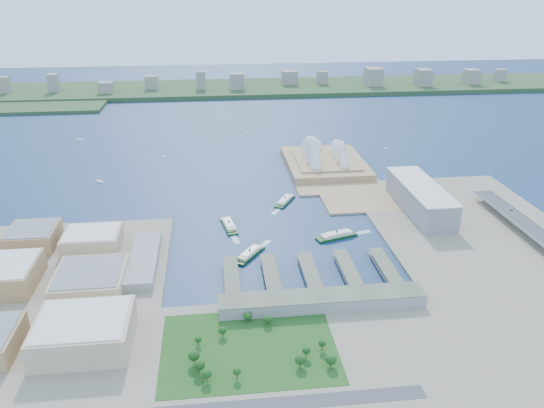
{
  "coord_description": "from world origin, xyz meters",
  "views": [
    {
      "loc": [
        -82.87,
        -561.25,
        294.81
      ],
      "look_at": [
        -7.9,
        87.89,
        18.0
      ],
      "focal_mm": 35.0,
      "sensor_mm": 36.0,
      "label": 1
    }
  ],
  "objects": [
    {
      "name": "toaster_building",
      "position": [
        195.0,
        80.0,
        20.5
      ],
      "size": [
        45.0,
        155.0,
        35.0
      ],
      "primitive_type": "cube",
      "color": "gray",
      "rests_on": "east_land"
    },
    {
      "name": "park",
      "position": [
        -60.0,
        -190.0,
        11.0
      ],
      "size": [
        150.0,
        110.0,
        16.0
      ],
      "primitive_type": null,
      "color": "#194714",
      "rests_on": "south_land"
    },
    {
      "name": "terminal_building",
      "position": [
        15.0,
        -135.0,
        9.0
      ],
      "size": [
        200.0,
        28.0,
        12.0
      ],
      "primitive_type": "cube",
      "color": "gray",
      "rests_on": "south_land"
    },
    {
      "name": "ferry_wharves",
      "position": [
        14.0,
        -75.0,
        4.65
      ],
      "size": [
        184.0,
        90.0,
        9.3
      ],
      "primitive_type": null,
      "color": "#4D5541",
      "rests_on": "ground"
    },
    {
      "name": "ferry_b",
      "position": [
        16.14,
        133.46,
        4.75
      ],
      "size": [
        35.53,
        50.2,
        9.51
      ],
      "primitive_type": null,
      "rotation": [
        0.0,
        0.0,
        -0.51
      ],
      "color": "#0E3816",
      "rests_on": "ground"
    },
    {
      "name": "ferry_c",
      "position": [
        -46.53,
        -21.07,
        4.77
      ],
      "size": [
        39.55,
        48.62,
        9.54
      ],
      "primitive_type": null,
      "rotation": [
        0.0,
        0.0,
        2.53
      ],
      "color": "#0E3816",
      "rests_on": "ground"
    },
    {
      "name": "far_shore",
      "position": [
        0.0,
        980.0,
        6.0
      ],
      "size": [
        2200.0,
        260.0,
        12.0
      ],
      "primitive_type": "cube",
      "color": "#2D4926",
      "rests_on": "ground"
    },
    {
      "name": "peninsula",
      "position": [
        107.5,
        260.0,
        1.5
      ],
      "size": [
        135.0,
        220.0,
        3.0
      ],
      "primitive_type": "cube",
      "color": "#A38259",
      "rests_on": "ground"
    },
    {
      "name": "boat_e",
      "position": [
        -13.12,
        511.45,
        1.34
      ],
      "size": [
        4.86,
        11.3,
        2.69
      ],
      "primitive_type": null,
      "rotation": [
        0.0,
        0.0,
        0.13
      ],
      "color": "white",
      "rests_on": "ground"
    },
    {
      "name": "boat_a",
      "position": [
        -264.0,
        248.95,
        1.51
      ],
      "size": [
        14.35,
        13.24,
        3.02
      ],
      "primitive_type": null,
      "rotation": [
        0.0,
        0.0,
        0.85
      ],
      "color": "white",
      "rests_on": "ground"
    },
    {
      "name": "opera_house",
      "position": [
        105.0,
        280.0,
        32.0
      ],
      "size": [
        134.0,
        180.0,
        58.0
      ],
      "primitive_type": null,
      "color": "white",
      "rests_on": "peninsula"
    },
    {
      "name": "west_land",
      "position": [
        -250.0,
        -105.0,
        1.5
      ],
      "size": [
        220.0,
        390.0,
        3.0
      ],
      "primitive_type": "cube",
      "color": "gray",
      "rests_on": "ground"
    },
    {
      "name": "car_c",
      "position": [
        304.0,
        37.24,
        15.55
      ],
      "size": [
        1.96,
        4.81,
        1.4
      ],
      "primitive_type": "imported",
      "rotation": [
        0.0,
        0.0,
        3.14
      ],
      "color": "slate",
      "rests_on": "expressway"
    },
    {
      "name": "far_skyline",
      "position": [
        0.0,
        960.0,
        39.5
      ],
      "size": [
        1900.0,
        140.0,
        55.0
      ],
      "primitive_type": null,
      "color": "gray",
      "rests_on": "far_shore"
    },
    {
      "name": "boat_d",
      "position": [
        -347.93,
        500.16,
        1.33
      ],
      "size": [
        15.79,
        9.38,
        2.65
      ],
      "primitive_type": null,
      "rotation": [
        0.0,
        0.0,
        1.16
      ],
      "color": "white",
      "rests_on": "ground"
    },
    {
      "name": "west_buildings",
      "position": [
        -250.0,
        -70.0,
        16.5
      ],
      "size": [
        200.0,
        280.0,
        27.0
      ],
      "primitive_type": null,
      "color": "#A17E50",
      "rests_on": "west_land"
    },
    {
      "name": "south_land",
      "position": [
        0.0,
        -210.0,
        1.5
      ],
      "size": [
        720.0,
        180.0,
        3.0
      ],
      "primitive_type": "cube",
      "color": "gray",
      "rests_on": "ground"
    },
    {
      "name": "ground",
      "position": [
        0.0,
        0.0,
        0.0
      ],
      "size": [
        3000.0,
        3000.0,
        0.0
      ],
      "primitive_type": "plane",
      "color": "#0D1F41",
      "rests_on": "ground"
    },
    {
      "name": "east_land",
      "position": [
        240.0,
        -50.0,
        1.5
      ],
      "size": [
        240.0,
        500.0,
        3.0
      ],
      "primitive_type": "cube",
      "color": "gray",
      "rests_on": "ground"
    },
    {
      "name": "ferry_a",
      "position": [
        -67.19,
        59.63,
        4.89
      ],
      "size": [
        22.11,
        53.28,
        9.79
      ],
      "primitive_type": null,
      "rotation": [
        0.0,
        0.0,
        0.18
      ],
      "color": "#0E3816",
      "rests_on": "ground"
    },
    {
      "name": "boat_b",
      "position": [
        -172.19,
        367.86,
        1.19
      ],
      "size": [
        9.35,
        5.23,
        2.39
      ],
      "primitive_type": null,
      "rotation": [
        0.0,
        0.0,
        1.83
      ],
      "color": "white",
      "rests_on": "ground"
    },
    {
      "name": "boat_c",
      "position": [
        241.73,
        372.94,
        1.23
      ],
      "size": [
        5.9,
        11.42,
        2.47
      ],
      "primitive_type": null,
      "rotation": [
        0.0,
        0.0,
        3.4
      ],
      "color": "white",
      "rests_on": "ground"
    },
    {
      "name": "ferry_d",
      "position": [
        64.2,
        13.93,
        5.03
      ],
      "size": [
        54.82,
        28.91,
        10.06
      ],
      "primitive_type": null,
      "rotation": [
        0.0,
        0.0,
        1.88
      ],
      "color": "#0E3816",
      "rests_on": "ground"
    }
  ]
}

